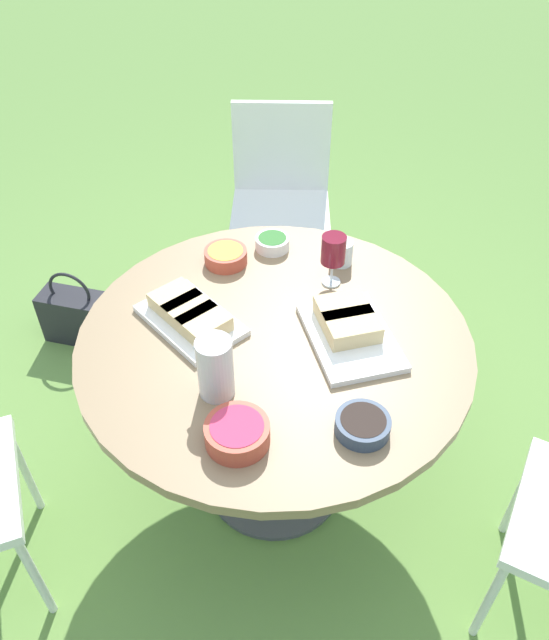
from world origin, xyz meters
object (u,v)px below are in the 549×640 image
(dining_table, at_px, (274,364))
(water_pitcher, at_px, (215,368))
(chair_near_left, at_px, (281,190))
(wine_glass, at_px, (333,251))
(handbag, at_px, (77,316))

(dining_table, relative_size, water_pitcher, 6.41)
(chair_near_left, height_order, wine_glass, wine_glass)
(dining_table, xyz_separation_m, water_pitcher, (0.09, 0.25, 0.21))
(chair_near_left, distance_m, wine_glass, 1.01)
(dining_table, distance_m, chair_near_left, 1.19)
(chair_near_left, bearing_deg, water_pitcher, 97.12)
(wine_glass, xyz_separation_m, handbag, (1.17, -0.24, -0.73))
(dining_table, distance_m, water_pitcher, 0.34)
(chair_near_left, distance_m, handbag, 1.08)
(dining_table, height_order, wine_glass, wine_glass)
(dining_table, bearing_deg, wine_glass, -111.83)
(chair_near_left, relative_size, wine_glass, 5.04)
(chair_near_left, xyz_separation_m, wine_glass, (-0.38, 0.87, 0.33))
(handbag, bearing_deg, chair_near_left, -141.06)
(wine_glass, bearing_deg, dining_table, 68.17)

